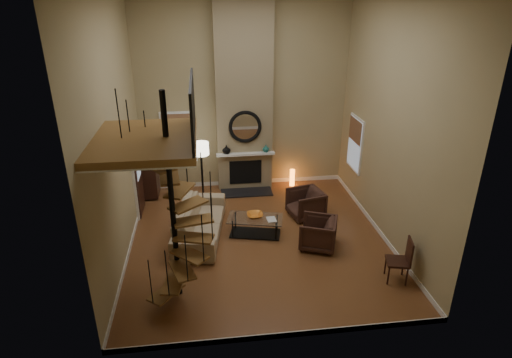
{
  "coord_description": "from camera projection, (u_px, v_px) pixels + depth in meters",
  "views": [
    {
      "loc": [
        -1.16,
        -8.72,
        5.45
      ],
      "look_at": [
        0.0,
        0.4,
        1.4
      ],
      "focal_mm": 29.82,
      "sensor_mm": 36.0,
      "label": 1
    }
  ],
  "objects": [
    {
      "name": "back_wall",
      "position": [
        243.0,
        96.0,
        12.09
      ],
      "size": [
        6.0,
        0.02,
        5.5
      ],
      "primitive_type": "cube",
      "color": "tan",
      "rests_on": "ground"
    },
    {
      "name": "vase_right",
      "position": [
        266.0,
        148.0,
        12.36
      ],
      "size": [
        0.2,
        0.2,
        0.21
      ],
      "primitive_type": "imported",
      "color": "#195953",
      "rests_on": "mantel"
    },
    {
      "name": "sofa",
      "position": [
        199.0,
        221.0,
        10.25
      ],
      "size": [
        1.36,
        2.66,
        0.74
      ],
      "primitive_type": "imported",
      "rotation": [
        0.0,
        0.0,
        1.42
      ],
      "color": "tan",
      "rests_on": "ground"
    },
    {
      "name": "firebox",
      "position": [
        246.0,
        172.0,
        12.62
      ],
      "size": [
        0.95,
        0.02,
        0.72
      ],
      "primitive_type": "cube",
      "color": "black",
      "rests_on": "chimney_breast"
    },
    {
      "name": "spiral_stair",
      "position": [
        174.0,
        213.0,
        7.69
      ],
      "size": [
        1.47,
        1.47,
        4.06
      ],
      "color": "black",
      "rests_on": "ground"
    },
    {
      "name": "window_right",
      "position": [
        355.0,
        143.0,
        11.75
      ],
      "size": [
        0.06,
        1.02,
        1.52
      ],
      "color": "white",
      "rests_on": "right_wall"
    },
    {
      "name": "right_wall",
      "position": [
        391.0,
        124.0,
        9.48
      ],
      "size": [
        0.02,
        6.5,
        5.5
      ],
      "primitive_type": "cube",
      "color": "tan",
      "rests_on": "ground"
    },
    {
      "name": "entry_door",
      "position": [
        137.0,
        176.0,
        11.11
      ],
      "size": [
        0.1,
        1.05,
        2.16
      ],
      "color": "white",
      "rests_on": "ground"
    },
    {
      "name": "floor_lamp",
      "position": [
        201.0,
        153.0,
        11.6
      ],
      "size": [
        0.43,
        0.43,
        1.76
      ],
      "color": "black",
      "rests_on": "ground"
    },
    {
      "name": "baseboard_front",
      "position": [
        283.0,
        335.0,
        7.28
      ],
      "size": [
        6.0,
        0.02,
        0.12
      ],
      "primitive_type": "cube",
      "color": "white",
      "rests_on": "ground"
    },
    {
      "name": "hutch",
      "position": [
        150.0,
        165.0,
        12.06
      ],
      "size": [
        0.38,
        0.8,
        1.8
      ],
      "primitive_type": "cube",
      "color": "#321810",
      "rests_on": "ground"
    },
    {
      "name": "ground",
      "position": [
        258.0,
        239.0,
        10.25
      ],
      "size": [
        6.0,
        6.5,
        0.01
      ],
      "primitive_type": "cube",
      "color": "brown",
      "rests_on": "ground"
    },
    {
      "name": "hearth",
      "position": [
        247.0,
        192.0,
        12.57
      ],
      "size": [
        1.5,
        0.6,
        0.04
      ],
      "primitive_type": "cube",
      "color": "black",
      "rests_on": "ground"
    },
    {
      "name": "mirror_disc",
      "position": [
        245.0,
        127.0,
        12.05
      ],
      "size": [
        0.8,
        0.01,
        0.8
      ],
      "primitive_type": "cylinder",
      "rotation": [
        1.57,
        0.0,
        0.0
      ],
      "color": "white",
      "rests_on": "chimney_breast"
    },
    {
      "name": "side_chair",
      "position": [
        402.0,
        258.0,
        8.57
      ],
      "size": [
        0.53,
        0.52,
        0.95
      ],
      "color": "#321810",
      "rests_on": "ground"
    },
    {
      "name": "chimney_breast",
      "position": [
        244.0,
        97.0,
        11.91
      ],
      "size": [
        1.6,
        0.38,
        5.5
      ],
      "primitive_type": "cube",
      "color": "#8A7A59",
      "rests_on": "ground"
    },
    {
      "name": "coffee_table",
      "position": [
        255.0,
        224.0,
        10.32
      ],
      "size": [
        1.44,
        0.95,
        0.48
      ],
      "color": "silver",
      "rests_on": "ground"
    },
    {
      "name": "front_wall",
      "position": [
        288.0,
        194.0,
        6.19
      ],
      "size": [
        6.0,
        0.02,
        5.5
      ],
      "primitive_type": "cube",
      "color": "tan",
      "rests_on": "ground"
    },
    {
      "name": "accent_lamp",
      "position": [
        292.0,
        178.0,
        12.98
      ],
      "size": [
        0.15,
        0.15,
        0.54
      ],
      "primitive_type": "cylinder",
      "color": "orange",
      "rests_on": "ground"
    },
    {
      "name": "window_back",
      "position": [
        179.0,
        136.0,
        12.3
      ],
      "size": [
        1.02,
        0.06,
        1.52
      ],
      "color": "white",
      "rests_on": "back_wall"
    },
    {
      "name": "bowl",
      "position": [
        255.0,
        215.0,
        10.28
      ],
      "size": [
        0.4,
        0.4,
        0.1
      ],
      "primitive_type": "imported",
      "color": "orange",
      "rests_on": "coffee_table"
    },
    {
      "name": "vase_left",
      "position": [
        226.0,
        149.0,
        12.22
      ],
      "size": [
        0.24,
        0.24,
        0.25
      ],
      "primitive_type": "imported",
      "color": "black",
      "rests_on": "mantel"
    },
    {
      "name": "left_wall",
      "position": [
        115.0,
        134.0,
        8.79
      ],
      "size": [
        0.02,
        6.5,
        5.5
      ],
      "primitive_type": "cube",
      "color": "tan",
      "rests_on": "ground"
    },
    {
      "name": "mantel",
      "position": [
        246.0,
        154.0,
        12.3
      ],
      "size": [
        1.7,
        0.18,
        0.06
      ],
      "primitive_type": "cube",
      "color": "white",
      "rests_on": "chimney_breast"
    },
    {
      "name": "armchair_far",
      "position": [
        321.0,
        234.0,
        9.78
      ],
      "size": [
        1.04,
        1.03,
        0.74
      ],
      "primitive_type": "imported",
      "rotation": [
        0.0,
        0.0,
        -1.94
      ],
      "color": "#3C231B",
      "rests_on": "ground"
    },
    {
      "name": "mirror_frame",
      "position": [
        245.0,
        127.0,
        12.04
      ],
      "size": [
        0.94,
        0.1,
        0.94
      ],
      "primitive_type": "torus",
      "rotation": [
        1.57,
        0.0,
        0.0
      ],
      "color": "black",
      "rests_on": "chimney_breast"
    },
    {
      "name": "book",
      "position": [
        270.0,
        220.0,
        10.15
      ],
      "size": [
        0.23,
        0.3,
        0.03
      ],
      "primitive_type": "imported",
      "rotation": [
        0.0,
        0.0,
        0.06
      ],
      "color": "gray",
      "rests_on": "coffee_table"
    },
    {
      "name": "loft",
      "position": [
        151.0,
        137.0,
        7.07
      ],
      "size": [
        1.7,
        2.2,
        1.09
      ],
      "color": "brown",
      "rests_on": "left_wall"
    },
    {
      "name": "baseboard_back",
      "position": [
        244.0,
        182.0,
        13.16
      ],
      "size": [
        6.0,
        0.02,
        0.12
      ],
      "primitive_type": "cube",
      "color": "white",
      "rests_on": "ground"
    },
    {
      "name": "baseboard_right",
      "position": [
        377.0,
        229.0,
        10.57
      ],
      "size": [
        0.02,
        6.5,
        0.12
      ],
      "primitive_type": "cube",
      "color": "white",
      "rests_on": "ground"
    },
    {
      "name": "baseboard_left",
      "position": [
        131.0,
        245.0,
        9.87
      ],
      "size": [
        0.02,
        6.5,
        0.12
      ],
      "primitive_type": "cube",
      "color": "white",
      "rests_on": "ground"
    },
    {
      "name": "armchair_near",
      "position": [
        308.0,
        203.0,
        11.18
      ],
      "size": [
        1.01,
        0.99,
        0.77
      ],
      "primitive_type": "imported",
      "rotation": [
        0.0,
        0.0,
        -1.34
      ],
      "color": "#3C231B",
      "rests_on": "ground"
    }
  ]
}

